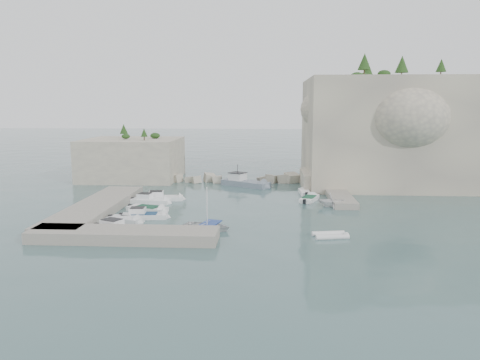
# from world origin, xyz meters

# --- Properties ---
(ground) EXTENTS (400.00, 400.00, 0.00)m
(ground) POSITION_xyz_m (0.00, 0.00, 0.00)
(ground) COLOR #406061
(ground) RESTS_ON ground
(cliff_east) EXTENTS (26.00, 22.00, 17.00)m
(cliff_east) POSITION_xyz_m (23.00, 23.00, 8.50)
(cliff_east) COLOR beige
(cliff_east) RESTS_ON ground
(cliff_terrace) EXTENTS (8.00, 10.00, 2.50)m
(cliff_terrace) POSITION_xyz_m (13.00, 18.00, 1.25)
(cliff_terrace) COLOR beige
(cliff_terrace) RESTS_ON ground
(outcrop_west) EXTENTS (16.00, 14.00, 7.00)m
(outcrop_west) POSITION_xyz_m (-20.00, 25.00, 3.50)
(outcrop_west) COLOR beige
(outcrop_west) RESTS_ON ground
(quay_west) EXTENTS (5.00, 24.00, 1.10)m
(quay_west) POSITION_xyz_m (-17.00, -1.00, 0.55)
(quay_west) COLOR #9E9689
(quay_west) RESTS_ON ground
(quay_south) EXTENTS (18.00, 4.00, 1.10)m
(quay_south) POSITION_xyz_m (-10.00, -12.50, 0.55)
(quay_south) COLOR #9E9689
(quay_south) RESTS_ON ground
(ledge_east) EXTENTS (3.00, 16.00, 0.80)m
(ledge_east) POSITION_xyz_m (13.50, 10.00, 0.40)
(ledge_east) COLOR #9E9689
(ledge_east) RESTS_ON ground
(breakwater) EXTENTS (28.00, 3.00, 1.40)m
(breakwater) POSITION_xyz_m (-1.00, 22.00, 0.70)
(breakwater) COLOR beige
(breakwater) RESTS_ON ground
(motorboat_a) EXTENTS (6.25, 2.66, 1.40)m
(motorboat_a) POSITION_xyz_m (-10.64, 6.67, 0.00)
(motorboat_a) COLOR white
(motorboat_a) RESTS_ON ground
(motorboat_b) EXTENTS (5.85, 2.71, 1.40)m
(motorboat_b) POSITION_xyz_m (-11.79, 4.73, 0.00)
(motorboat_b) COLOR white
(motorboat_b) RESTS_ON ground
(motorboat_c) EXTENTS (5.74, 3.68, 0.70)m
(motorboat_c) POSITION_xyz_m (-10.98, -0.06, 0.00)
(motorboat_c) COLOR silver
(motorboat_c) RESTS_ON ground
(motorboat_d) EXTENTS (5.78, 2.22, 1.40)m
(motorboat_d) POSITION_xyz_m (-10.36, -3.69, 0.00)
(motorboat_d) COLOR white
(motorboat_d) RESTS_ON ground
(motorboat_e) EXTENTS (4.67, 3.11, 0.70)m
(motorboat_e) POSITION_xyz_m (-12.03, -5.51, 0.00)
(motorboat_e) COLOR silver
(motorboat_e) RESTS_ON ground
(motorboat_f) EXTENTS (6.59, 4.35, 1.40)m
(motorboat_f) POSITION_xyz_m (-11.41, -9.78, 0.00)
(motorboat_f) COLOR white
(motorboat_f) RESTS_ON ground
(rowboat) EXTENTS (5.71, 4.73, 1.02)m
(rowboat) POSITION_xyz_m (-2.56, -8.13, 0.00)
(rowboat) COLOR white
(rowboat) RESTS_ON ground
(inflatable_dinghy) EXTENTS (3.88, 2.39, 0.44)m
(inflatable_dinghy) POSITION_xyz_m (9.87, -10.12, 0.00)
(inflatable_dinghy) COLOR silver
(inflatable_dinghy) RESTS_ON ground
(tender_east_a) EXTENTS (3.68, 3.21, 1.88)m
(tender_east_a) POSITION_xyz_m (11.84, 4.03, 0.00)
(tender_east_a) COLOR white
(tender_east_a) RESTS_ON ground
(tender_east_b) EXTENTS (3.26, 5.15, 0.70)m
(tender_east_b) POSITION_xyz_m (9.31, 7.43, 0.00)
(tender_east_b) COLOR white
(tender_east_b) RESTS_ON ground
(tender_east_c) EXTENTS (1.67, 4.38, 0.70)m
(tender_east_c) POSITION_xyz_m (9.03, 12.29, 0.00)
(tender_east_c) COLOR white
(tender_east_c) RESTS_ON ground
(tender_east_d) EXTENTS (5.07, 1.95, 1.95)m
(tender_east_d) POSITION_xyz_m (11.46, 14.35, 0.00)
(tender_east_d) COLOR silver
(tender_east_d) RESTS_ON ground
(work_boat) EXTENTS (8.89, 6.90, 2.20)m
(work_boat) POSITION_xyz_m (0.16, 18.56, 0.00)
(work_boat) COLOR slate
(work_boat) RESTS_ON ground
(rowboat_mast) EXTENTS (0.10, 0.10, 4.20)m
(rowboat_mast) POSITION_xyz_m (-2.56, -8.13, 2.61)
(rowboat_mast) COLOR white
(rowboat_mast) RESTS_ON rowboat
(vegetation) EXTENTS (53.48, 13.88, 13.40)m
(vegetation) POSITION_xyz_m (17.83, 24.40, 17.93)
(vegetation) COLOR #1E4219
(vegetation) RESTS_ON ground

